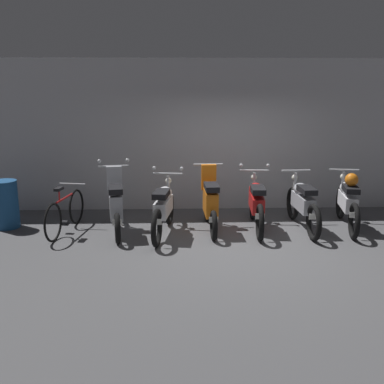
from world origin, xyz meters
name	(u,v)px	position (x,y,z in m)	size (l,w,h in m)	color
ground_plane	(239,246)	(0.00, 0.00, 0.00)	(80.00, 80.00, 0.00)	#4C4C4F
back_wall	(225,135)	(0.00, 2.51, 1.59)	(16.00, 0.30, 3.18)	#ADADB2
motorbike_slot_0	(116,204)	(-2.16, 0.79, 0.53)	(0.58, 1.67, 1.29)	black
motorbike_slot_1	(164,208)	(-1.29, 0.66, 0.49)	(0.58, 1.94, 1.15)	black
motorbike_slot_2	(210,202)	(-0.43, 0.90, 0.52)	(0.56, 1.68, 1.18)	black
motorbike_slot_3	(256,203)	(0.43, 0.93, 0.49)	(0.59, 1.95, 1.15)	black
motorbike_slot_4	(302,203)	(1.29, 0.88, 0.49)	(0.56, 1.95, 1.03)	black
motorbike_slot_5	(348,201)	(2.15, 0.93, 0.53)	(0.58, 1.94, 1.08)	black
bicycle	(65,213)	(-3.08, 0.83, 0.36)	(0.50, 1.71, 0.89)	black
trash_bin	(5,204)	(-4.27, 1.15, 0.45)	(0.48, 0.48, 0.90)	navy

